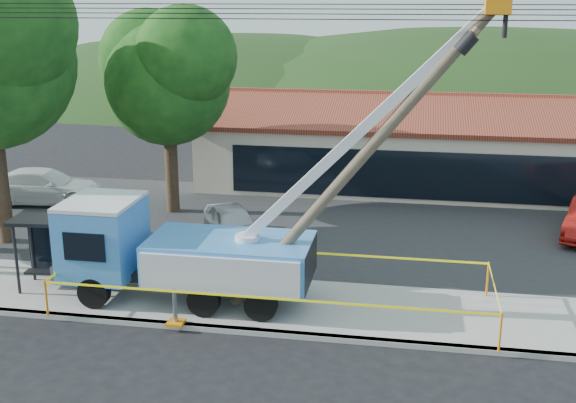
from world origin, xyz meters
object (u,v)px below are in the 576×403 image
(bus_shelter, at_px, (56,235))
(car_silver, at_px, (233,244))
(utility_truck, at_px, (182,248))
(leaning_pole, at_px, (367,152))
(car_white, at_px, (46,205))

(bus_shelter, relative_size, car_silver, 0.64)
(utility_truck, bearing_deg, leaning_pole, -0.54)
(utility_truck, distance_m, leaning_pole, 6.43)
(leaning_pole, distance_m, car_white, 18.55)
(car_silver, bearing_deg, car_white, 129.56)
(leaning_pole, relative_size, car_silver, 2.23)
(utility_truck, relative_size, car_white, 2.40)
(bus_shelter, distance_m, car_silver, 7.19)
(leaning_pole, bearing_deg, utility_truck, 179.46)
(utility_truck, xyz_separation_m, bus_shelter, (-4.27, 0.30, 0.07))
(car_silver, bearing_deg, leaning_pole, -76.04)
(leaning_pole, distance_m, bus_shelter, 10.33)
(car_silver, xyz_separation_m, car_white, (-9.77, 3.72, 0.00))
(car_white, bearing_deg, utility_truck, -141.24)
(car_silver, bearing_deg, utility_truck, -121.20)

